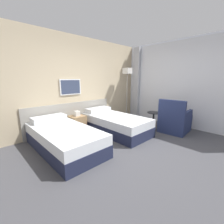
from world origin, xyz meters
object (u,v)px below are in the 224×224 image
object	(u,v)px
bed_near_door	(64,138)
floor_lamp	(127,77)
bed_near_window	(115,124)
side_table	(153,118)
armchair	(175,121)
nightstand	(77,124)

from	to	relation	value
bed_near_door	floor_lamp	size ratio (longest dim) A/B	1.07
bed_near_window	side_table	distance (m)	1.19
floor_lamp	side_table	size ratio (longest dim) A/B	3.49
bed_near_door	floor_lamp	distance (m)	3.12
bed_near_door	armchair	xyz separation A→B (m)	(2.83, -1.18, 0.05)
bed_near_window	armchair	xyz separation A→B (m)	(1.28, -1.18, 0.05)
nightstand	armchair	bearing A→B (deg)	-42.94
nightstand	bed_near_door	bearing A→B (deg)	-136.59
bed_near_door	bed_near_window	size ratio (longest dim) A/B	1.00
bed_near_window	side_table	world-z (taller)	bed_near_window
floor_lamp	armchair	size ratio (longest dim) A/B	1.95
bed_near_door	floor_lamp	xyz separation A→B (m)	(2.77, 0.60, 1.32)
nightstand	armchair	distance (m)	2.81
bed_near_window	floor_lamp	world-z (taller)	floor_lamp
nightstand	side_table	world-z (taller)	nightstand
bed_near_door	bed_near_window	bearing A→B (deg)	0.00
bed_near_window	nightstand	bearing A→B (deg)	136.59
bed_near_window	nightstand	size ratio (longest dim) A/B	3.23
bed_near_window	floor_lamp	distance (m)	1.89
nightstand	side_table	xyz separation A→B (m)	(1.76, -1.40, 0.12)
side_table	armchair	distance (m)	0.60
bed_near_door	nightstand	size ratio (longest dim) A/B	3.23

